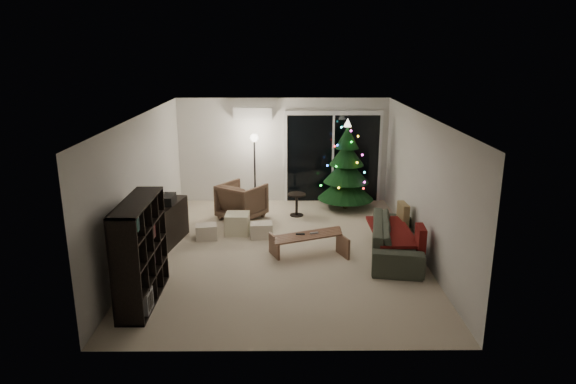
# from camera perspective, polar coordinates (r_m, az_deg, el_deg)

# --- Properties ---
(room) EXTENTS (6.50, 7.51, 2.60)m
(room) POSITION_cam_1_polar(r_m,az_deg,el_deg) (10.68, 1.86, 1.57)
(room) COLOR beige
(room) RESTS_ON ground
(bookshelf) EXTENTS (0.77, 1.60, 1.55)m
(bookshelf) POSITION_cam_1_polar(r_m,az_deg,el_deg) (7.85, -17.42, -6.38)
(bookshelf) COLOR black
(bookshelf) RESTS_ON floor
(media_cabinet) EXTENTS (0.68, 1.32, 0.79)m
(media_cabinet) POSITION_cam_1_polar(r_m,az_deg,el_deg) (10.09, -13.50, -3.42)
(media_cabinet) COLOR black
(media_cabinet) RESTS_ON floor
(stereo) EXTENTS (0.40, 0.47, 0.17)m
(stereo) POSITION_cam_1_polar(r_m,az_deg,el_deg) (9.94, -13.68, -0.81)
(stereo) COLOR black
(stereo) RESTS_ON media_cabinet
(armchair) EXTENTS (1.19, 1.20, 0.80)m
(armchair) POSITION_cam_1_polar(r_m,az_deg,el_deg) (11.25, -5.15, -1.00)
(armchair) COLOR brown
(armchair) RESTS_ON floor
(ottoman) EXTENTS (0.48, 0.48, 0.42)m
(ottoman) POSITION_cam_1_polar(r_m,az_deg,el_deg) (10.41, -5.65, -3.52)
(ottoman) COLOR beige
(ottoman) RESTS_ON floor
(cardboard_box_a) EXTENTS (0.45, 0.37, 0.29)m
(cardboard_box_a) POSITION_cam_1_polar(r_m,az_deg,el_deg) (10.22, -9.06, -4.40)
(cardboard_box_a) COLOR beige
(cardboard_box_a) RESTS_ON floor
(cardboard_box_b) EXTENTS (0.45, 0.35, 0.30)m
(cardboard_box_b) POSITION_cam_1_polar(r_m,az_deg,el_deg) (10.17, -2.97, -4.28)
(cardboard_box_b) COLOR beige
(cardboard_box_b) RESTS_ON floor
(side_table) EXTENTS (0.52, 0.52, 0.51)m
(side_table) POSITION_cam_1_polar(r_m,az_deg,el_deg) (11.44, 0.97, -1.41)
(side_table) COLOR black
(side_table) RESTS_ON floor
(floor_lamp) EXTENTS (0.27, 0.27, 1.69)m
(floor_lamp) POSITION_cam_1_polar(r_m,az_deg,el_deg) (11.84, -3.70, 2.12)
(floor_lamp) COLOR black
(floor_lamp) RESTS_ON floor
(sofa) EXTENTS (1.21, 2.28, 0.63)m
(sofa) POSITION_cam_1_polar(r_m,az_deg,el_deg) (9.47, 11.95, -5.09)
(sofa) COLOR #272924
(sofa) RESTS_ON floor
(sofa_throw) EXTENTS (0.68, 1.56, 0.05)m
(sofa_throw) POSITION_cam_1_polar(r_m,az_deg,el_deg) (9.40, 11.40, -4.30)
(sofa_throw) COLOR maroon
(sofa_throw) RESTS_ON sofa
(cushion_a) EXTENTS (0.16, 0.43, 0.42)m
(cushion_a) POSITION_cam_1_polar(r_m,az_deg,el_deg) (10.04, 12.66, -2.38)
(cushion_a) COLOR #8D7856
(cushion_a) RESTS_ON sofa
(cushion_b) EXTENTS (0.15, 0.42, 0.42)m
(cushion_b) POSITION_cam_1_polar(r_m,az_deg,el_deg) (8.85, 14.51, -5.00)
(cushion_b) COLOR maroon
(cushion_b) RESTS_ON sofa
(coffee_table) EXTENTS (1.37, 0.92, 0.41)m
(coffee_table) POSITION_cam_1_polar(r_m,az_deg,el_deg) (9.28, 2.30, -5.94)
(coffee_table) COLOR brown
(coffee_table) RESTS_ON floor
(remote_a) EXTENTS (0.16, 0.05, 0.02)m
(remote_a) POSITION_cam_1_polar(r_m,az_deg,el_deg) (9.19, 1.37, -4.69)
(remote_a) COLOR black
(remote_a) RESTS_ON coffee_table
(remote_b) EXTENTS (0.16, 0.09, 0.02)m
(remote_b) POSITION_cam_1_polar(r_m,az_deg,el_deg) (9.25, 2.92, -4.57)
(remote_b) COLOR slate
(remote_b) RESTS_ON coffee_table
(christmas_tree) EXTENTS (1.43, 1.43, 2.09)m
(christmas_tree) POSITION_cam_1_polar(r_m,az_deg,el_deg) (11.83, 6.51, 3.05)
(christmas_tree) COLOR #0F3711
(christmas_tree) RESTS_ON floor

